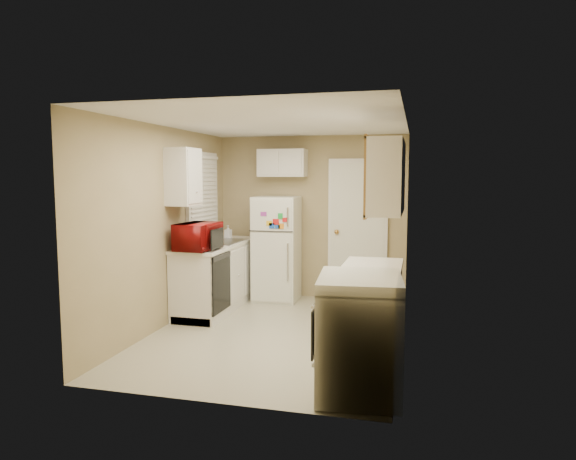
# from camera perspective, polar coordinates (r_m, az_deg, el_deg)

# --- Properties ---
(floor) EXTENTS (3.80, 3.80, 0.00)m
(floor) POSITION_cam_1_polar(r_m,az_deg,el_deg) (6.06, -1.19, -11.37)
(floor) COLOR beige
(floor) RESTS_ON ground
(ceiling) EXTENTS (3.80, 3.80, 0.00)m
(ceiling) POSITION_cam_1_polar(r_m,az_deg,el_deg) (5.81, -1.24, 11.84)
(ceiling) COLOR white
(ceiling) RESTS_ON floor
(wall_left) EXTENTS (3.80, 3.80, 0.00)m
(wall_left) POSITION_cam_1_polar(r_m,az_deg,el_deg) (6.33, -13.52, 0.32)
(wall_left) COLOR tan
(wall_left) RESTS_ON floor
(wall_right) EXTENTS (3.80, 3.80, 0.00)m
(wall_right) POSITION_cam_1_polar(r_m,az_deg,el_deg) (5.61, 12.71, -0.38)
(wall_right) COLOR tan
(wall_right) RESTS_ON floor
(wall_back) EXTENTS (2.80, 2.80, 0.00)m
(wall_back) POSITION_cam_1_polar(r_m,az_deg,el_deg) (7.65, 2.58, 1.44)
(wall_back) COLOR tan
(wall_back) RESTS_ON floor
(wall_front) EXTENTS (2.80, 2.80, 0.00)m
(wall_front) POSITION_cam_1_polar(r_m,az_deg,el_deg) (4.03, -8.43, -2.76)
(wall_front) COLOR tan
(wall_front) RESTS_ON floor
(left_counter) EXTENTS (0.60, 1.80, 0.90)m
(left_counter) POSITION_cam_1_polar(r_m,az_deg,el_deg) (7.12, -7.84, -5.05)
(left_counter) COLOR silver
(left_counter) RESTS_ON floor
(dishwasher) EXTENTS (0.03, 0.58, 0.72)m
(dishwasher) POSITION_cam_1_polar(r_m,az_deg,el_deg) (6.46, -7.46, -5.82)
(dishwasher) COLOR black
(dishwasher) RESTS_ON floor
(sink) EXTENTS (0.54, 0.74, 0.16)m
(sink) POSITION_cam_1_polar(r_m,az_deg,el_deg) (7.19, -7.44, -1.63)
(sink) COLOR gray
(sink) RESTS_ON left_counter
(microwave) EXTENTS (0.62, 0.36, 0.40)m
(microwave) POSITION_cam_1_polar(r_m,az_deg,el_deg) (6.42, -9.95, -0.88)
(microwave) COLOR maroon
(microwave) RESTS_ON left_counter
(soap_bottle) EXTENTS (0.10, 0.10, 0.19)m
(soap_bottle) POSITION_cam_1_polar(r_m,az_deg,el_deg) (7.57, -6.67, -0.17)
(soap_bottle) COLOR white
(soap_bottle) RESTS_ON left_counter
(window_blinds) EXTENTS (0.10, 0.98, 1.08)m
(window_blinds) POSITION_cam_1_polar(r_m,az_deg,el_deg) (7.23, -9.44, 4.27)
(window_blinds) COLOR silver
(window_blinds) RESTS_ON wall_left
(upper_cabinet_left) EXTENTS (0.30, 0.45, 0.70)m
(upper_cabinet_left) POSITION_cam_1_polar(r_m,az_deg,el_deg) (6.43, -11.55, 5.80)
(upper_cabinet_left) COLOR silver
(upper_cabinet_left) RESTS_ON wall_left
(refrigerator) EXTENTS (0.64, 0.62, 1.52)m
(refrigerator) POSITION_cam_1_polar(r_m,az_deg,el_deg) (7.48, -1.26, -2.08)
(refrigerator) COLOR silver
(refrigerator) RESTS_ON floor
(cabinet_over_fridge) EXTENTS (0.70, 0.30, 0.40)m
(cabinet_over_fridge) POSITION_cam_1_polar(r_m,az_deg,el_deg) (7.58, -0.61, 7.45)
(cabinet_over_fridge) COLOR silver
(cabinet_over_fridge) RESTS_ON wall_back
(interior_door) EXTENTS (0.86, 0.06, 2.08)m
(interior_door) POSITION_cam_1_polar(r_m,az_deg,el_deg) (7.52, 7.74, -0.07)
(interior_door) COLOR silver
(interior_door) RESTS_ON floor
(right_counter) EXTENTS (0.60, 2.00, 0.90)m
(right_counter) POSITION_cam_1_polar(r_m,az_deg,el_deg) (4.98, 8.75, -9.90)
(right_counter) COLOR silver
(right_counter) RESTS_ON floor
(stove) EXTENTS (0.75, 0.89, 1.01)m
(stove) POSITION_cam_1_polar(r_m,az_deg,el_deg) (4.38, 7.95, -11.40)
(stove) COLOR silver
(stove) RESTS_ON floor
(upper_cabinet_right) EXTENTS (0.30, 1.20, 0.70)m
(upper_cabinet_right) POSITION_cam_1_polar(r_m,az_deg,el_deg) (5.08, 11.01, 5.79)
(upper_cabinet_right) COLOR silver
(upper_cabinet_right) RESTS_ON wall_right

